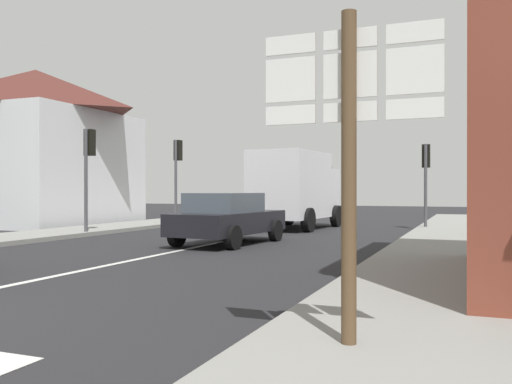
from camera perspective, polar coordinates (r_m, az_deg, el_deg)
ground_plane at (r=15.61m, az=-5.08°, el=-5.51°), size 80.00×80.00×0.00m
sidewalk_right at (r=11.98m, az=18.08°, el=-6.92°), size 2.59×44.00×0.14m
lane_centre_stripe at (r=12.19m, az=-13.65°, el=-7.09°), size 0.16×12.00×0.01m
clapboard_house_left at (r=27.08m, az=-21.82°, el=4.45°), size 7.45×8.50×7.04m
sedan_far at (r=15.81m, az=-2.96°, el=-2.67°), size 2.22×4.32×1.47m
delivery_truck at (r=22.02m, az=4.09°, el=0.46°), size 2.77×5.14×3.05m
route_sign_post at (r=5.16m, az=9.66°, el=5.19°), size 1.66×0.14×3.20m
traffic_light_near_left at (r=19.64m, az=-16.97°, el=3.51°), size 0.30×0.49×3.63m
traffic_light_far_left at (r=24.64m, az=-8.16°, el=3.08°), size 0.30×0.49×3.77m
traffic_light_far_right at (r=22.27m, az=17.22°, el=2.53°), size 0.30×0.49×3.32m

